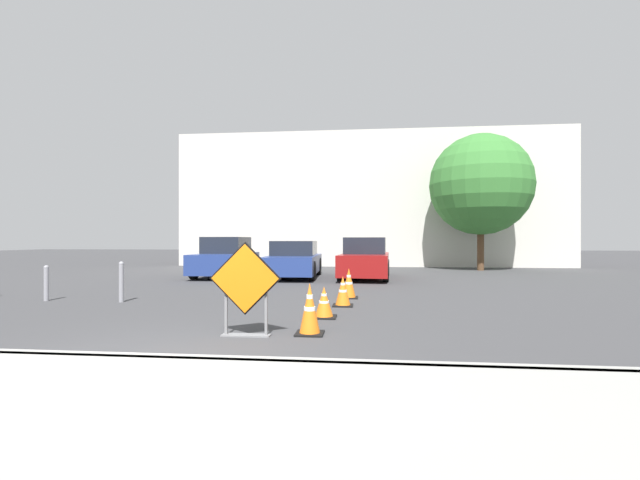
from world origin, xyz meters
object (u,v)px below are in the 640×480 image
bollard_second (46,282)px  road_closed_sign (245,286)px  traffic_cone_fourth (349,284)px  traffic_cone_second (324,303)px  traffic_cone_nearest (310,309)px  parked_car_third (365,259)px  traffic_cone_third (343,291)px  bollard_nearest (121,281)px  parked_car_second (294,260)px  parked_car_nearest (226,259)px

bollard_second → road_closed_sign: bearing=-28.9°
road_closed_sign → bollard_second: (-5.85, 3.22, -0.31)m
traffic_cone_fourth → traffic_cone_second: bearing=-97.6°
traffic_cone_fourth → bollard_second: bearing=-170.2°
traffic_cone_nearest → parked_car_third: size_ratio=0.17×
traffic_cone_nearest → traffic_cone_third: traffic_cone_nearest is taller
traffic_cone_second → bollard_second: bollard_second is taller
traffic_cone_third → bollard_nearest: bearing=179.3°
traffic_cone_third → bollard_second: 7.18m
traffic_cone_nearest → bollard_second: bollard_second is taller
traffic_cone_fourth → parked_car_second: 6.22m
road_closed_sign → traffic_cone_third: (1.33, 3.16, -0.44)m
traffic_cone_third → traffic_cone_second: bearing=-101.1°
traffic_cone_third → parked_car_nearest: bearing=125.3°
traffic_cone_fourth → bollard_second: bollard_second is taller
road_closed_sign → bollard_second: 6.69m
traffic_cone_fourth → parked_car_third: size_ratio=0.16×
traffic_cone_second → traffic_cone_fourth: (0.37, 2.77, 0.09)m
traffic_cone_nearest → traffic_cone_second: (0.09, 1.45, -0.11)m
traffic_cone_third → traffic_cone_nearest: bearing=-97.3°
road_closed_sign → parked_car_second: (-0.94, 10.23, -0.10)m
bollard_second → parked_car_third: bearing=42.3°
parked_car_nearest → bollard_second: bearing=73.0°
traffic_cone_fourth → parked_car_nearest: size_ratio=0.18×
traffic_cone_nearest → parked_car_third: parked_car_third is taller
traffic_cone_second → bollard_second: bearing=167.6°
parked_car_nearest → bollard_nearest: parked_car_nearest is taller
traffic_cone_nearest → bollard_nearest: bearing=148.7°
road_closed_sign → bollard_nearest: 5.09m
parked_car_nearest → bollard_nearest: 7.08m
parked_car_nearest → traffic_cone_second: bearing=118.8°
traffic_cone_nearest → parked_car_third: bearing=84.9°
traffic_cone_second → bollard_nearest: 5.21m
parked_car_second → bollard_nearest: (-2.99, -7.01, -0.16)m
parked_car_third → bollard_nearest: bearing=54.0°
road_closed_sign → parked_car_third: parked_car_third is taller
traffic_cone_nearest → traffic_cone_fourth: bearing=83.8°
traffic_cone_second → parked_car_nearest: parked_car_nearest is taller
bollard_nearest → traffic_cone_fourth: bearing=13.2°
bollard_second → parked_car_nearest: bearing=73.3°
traffic_cone_third → parked_car_third: size_ratio=0.15×
traffic_cone_fourth → parked_car_third: bearing=85.7°
traffic_cone_third → parked_car_second: 7.44m
traffic_cone_second → parked_car_third: parked_car_third is taller
parked_car_third → bollard_second: bearing=45.8°
parked_car_second → bollard_second: bearing=53.4°
traffic_cone_nearest → bollard_second: 7.43m
traffic_cone_second → parked_car_nearest: 9.84m
bollard_nearest → parked_car_nearest: bearing=88.4°
parked_car_second → bollard_nearest: 7.62m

